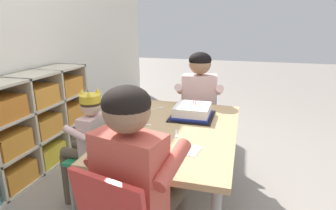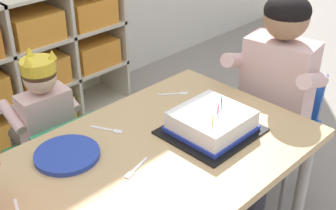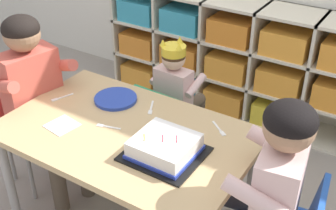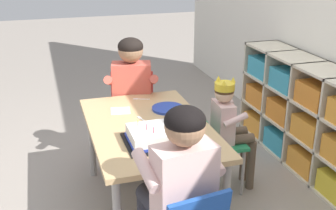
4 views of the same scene
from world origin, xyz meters
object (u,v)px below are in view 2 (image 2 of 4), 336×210
Objects in this scene: guest_at_table_side at (272,87)px; fork_near_cake_tray at (175,94)px; child_with_crown at (42,118)px; fork_scattered_mid_table at (109,130)px; activity_table at (152,168)px; birthday_cake_on_tray at (211,123)px; fork_near_child_seat at (135,169)px; classroom_chair_guest_side at (277,119)px; paper_plate_stack at (67,155)px; classroom_chair_blue at (58,158)px.

guest_at_table_side is 9.42× the size of fork_near_cake_tray.
child_with_crown is 0.39m from fork_scattered_mid_table.
activity_table is 0.27m from birthday_cake_on_tray.
fork_near_child_seat is at bearing -167.41° from activity_table.
classroom_chair_guest_side is 2.88× the size of paper_plate_stack.
guest_at_table_side is 0.44m from birthday_cake_on_tray.
fork_near_cake_tray reaches higher than activity_table.
fork_scattered_mid_table is at bearing 40.83° from fork_near_cake_tray.
paper_plate_stack is (-0.13, -0.30, 0.24)m from classroom_chair_blue.
fork_near_child_seat is at bearing 133.92° from fork_scattered_mid_table.
classroom_chair_blue is 0.70m from birthday_cake_on_tray.
fork_near_cake_tray is (0.45, -0.36, 0.08)m from child_with_crown.
fork_near_child_seat is (-0.90, -0.01, 0.21)m from classroom_chair_guest_side.
classroom_chair_guest_side is at bearing -0.86° from activity_table.
fork_near_cake_tray is at bearing 144.56° from child_with_crown.
child_with_crown is 1.00m from guest_at_table_side.
activity_table is at bearing 167.93° from birthday_cake_on_tray.
classroom_chair_blue is at bearing 121.16° from birthday_cake_on_tray.
birthday_cake_on_tray is at bearing 106.59° from fork_near_cake_tray.
fork_near_child_seat is (-0.46, -0.27, -0.00)m from fork_near_cake_tray.
fork_near_cake_tray is at bearing -113.78° from fork_scattered_mid_table.
activity_table is at bearing 100.85° from child_with_crown.
child_with_crown reaches higher than activity_table.
fork_scattered_mid_table is at bearing 8.19° from paper_plate_stack.
classroom_chair_guest_side is 0.60m from birthday_cake_on_tray.
birthday_cake_on_tray is at bearing -163.47° from fork_scattered_mid_table.
activity_table is at bearing -99.05° from classroom_chair_guest_side.
classroom_chair_guest_side is (0.80, -0.01, -0.14)m from activity_table.
classroom_chair_blue is 0.71× the size of child_with_crown.
paper_plate_stack is at bearing 74.96° from child_with_crown.
child_with_crown reaches higher than classroom_chair_guest_side.
child_with_crown reaches higher than paper_plate_stack.
classroom_chair_guest_side is 0.25m from guest_at_table_side.
activity_table is at bearing -2.46° from fork_near_child_seat.
guest_at_table_side is 8.37× the size of fork_near_child_seat.
classroom_chair_guest_side is 5.28× the size of fork_near_child_seat.
birthday_cake_on_tray is at bearing 124.56° from classroom_chair_blue.
guest_at_table_side reaches higher than paper_plate_stack.
paper_plate_stack is (-1.02, 0.21, 0.21)m from classroom_chair_guest_side.
guest_at_table_side is 0.79m from fork_near_child_seat.
paper_plate_stack is (-0.21, 0.20, 0.07)m from activity_table.
fork_near_cake_tray and fork_scattered_mid_table have the same top height.
birthday_cake_on_tray is at bearing 120.05° from child_with_crown.
paper_plate_stack is 0.21m from fork_scattered_mid_table.
fork_scattered_mid_table is (-0.70, 0.25, -0.01)m from guest_at_table_side.
birthday_cake_on_tray is 0.32m from fork_near_cake_tray.
birthday_cake_on_tray reaches higher than classroom_chair_blue.
classroom_chair_blue is at bearing 99.56° from activity_table.
birthday_cake_on_tray reaches higher than activity_table.
fork_near_cake_tray is at bearing 4.71° from paper_plate_stack.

